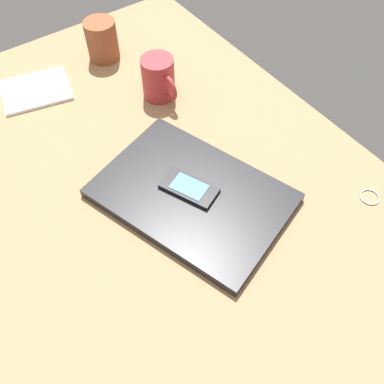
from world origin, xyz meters
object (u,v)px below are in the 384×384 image
at_px(laptop_closed, 192,195).
at_px(pen_cup, 102,40).
at_px(key_ring, 370,197).
at_px(coffee_mug, 159,78).
at_px(cell_phone_on_laptop, 189,188).
at_px(notepad, 36,90).

bearing_deg(laptop_closed, pen_cup, 152.35).
distance_m(laptop_closed, pen_cup, 0.50).
bearing_deg(pen_cup, key_ring, 16.43).
bearing_deg(coffee_mug, cell_phone_on_laptop, -22.10).
relative_size(laptop_closed, coffee_mug, 3.19).
bearing_deg(cell_phone_on_laptop, pen_cup, 170.78).
xyz_separation_m(notepad, key_ring, (0.66, 0.40, -0.00)).
height_order(coffee_mug, pen_cup, same).
bearing_deg(key_ring, pen_cup, -163.57).
bearing_deg(laptop_closed, notepad, 175.66).
height_order(notepad, key_ring, notepad).
bearing_deg(cell_phone_on_laptop, coffee_mug, 157.90).
relative_size(cell_phone_on_laptop, notepad, 0.77).
distance_m(notepad, pen_cup, 0.20).
bearing_deg(coffee_mug, pen_cup, -170.34).
distance_m(cell_phone_on_laptop, key_ring, 0.35).
relative_size(notepad, pen_cup, 1.58).
bearing_deg(key_ring, laptop_closed, -125.22).
height_order(laptop_closed, coffee_mug, coffee_mug).
xyz_separation_m(notepad, pen_cup, (-0.02, 0.20, 0.04)).
bearing_deg(notepad, laptop_closed, 27.21).
bearing_deg(laptop_closed, key_ring, 36.11).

